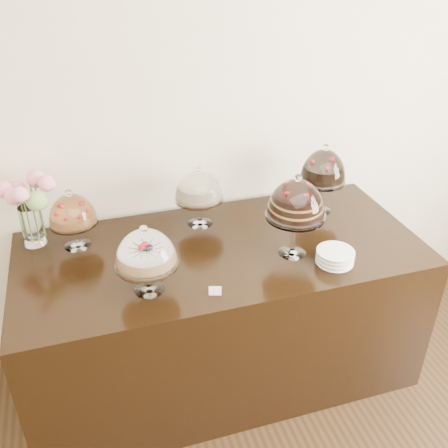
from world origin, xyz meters
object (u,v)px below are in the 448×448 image
object	(u,v)px
cake_stand_sugar_sponge	(146,252)
cake_stand_choco_layer	(296,202)
cake_stand_dark_choco	(323,169)
plate_stack	(335,257)
flower_vase	(28,203)
cake_stand_cheesecake	(199,189)
cake_stand_fruit_tart	(72,213)
display_counter	(222,311)

from	to	relation	value
cake_stand_sugar_sponge	cake_stand_choco_layer	size ratio (longest dim) A/B	0.77
cake_stand_dark_choco	plate_stack	xyz separation A→B (m)	(-0.18, -0.53, -0.24)
cake_stand_sugar_sponge	plate_stack	distance (m)	0.98
cake_stand_choco_layer	cake_stand_dark_choco	size ratio (longest dim) A/B	1.07
flower_vase	plate_stack	distance (m)	1.64
cake_stand_cheesecake	cake_stand_dark_choco	world-z (taller)	cake_stand_dark_choco
cake_stand_sugar_sponge	flower_vase	size ratio (longest dim) A/B	0.89
cake_stand_choco_layer	cake_stand_cheesecake	distance (m)	0.60
cake_stand_fruit_tart	plate_stack	world-z (taller)	cake_stand_fruit_tart
cake_stand_sugar_sponge	cake_stand_cheesecake	size ratio (longest dim) A/B	0.99
cake_stand_choco_layer	cake_stand_fruit_tart	distance (m)	1.18
cake_stand_cheesecake	cake_stand_fruit_tart	world-z (taller)	cake_stand_cheesecake
display_counter	cake_stand_choco_layer	bearing A→B (deg)	-24.37
flower_vase	cake_stand_cheesecake	bearing A→B (deg)	-3.59
cake_stand_fruit_tart	plate_stack	distance (m)	1.40
cake_stand_fruit_tart	cake_stand_dark_choco	bearing A→B (deg)	-1.28
cake_stand_choco_layer	cake_stand_dark_choco	distance (m)	0.52
cake_stand_choco_layer	cake_stand_fruit_tart	size ratio (longest dim) A/B	1.36
display_counter	plate_stack	size ratio (longest dim) A/B	11.58
cake_stand_cheesecake	cake_stand_fruit_tart	bearing A→B (deg)	-177.17
cake_stand_choco_layer	cake_stand_dark_choco	world-z (taller)	cake_stand_choco_layer
cake_stand_sugar_sponge	flower_vase	xyz separation A→B (m)	(-0.53, 0.60, 0.03)
display_counter	cake_stand_choco_layer	size ratio (longest dim) A/B	4.73
cake_stand_sugar_sponge	cake_stand_cheesecake	world-z (taller)	cake_stand_cheesecake
cake_stand_dark_choco	plate_stack	distance (m)	0.61
cake_stand_cheesecake	cake_stand_fruit_tart	size ratio (longest dim) A/B	1.06
flower_vase	cake_stand_dark_choco	bearing A→B (deg)	-4.29
display_counter	cake_stand_cheesecake	world-z (taller)	cake_stand_cheesecake
display_counter	cake_stand_fruit_tart	world-z (taller)	cake_stand_fruit_tart
cake_stand_fruit_tart	flower_vase	bearing A→B (deg)	156.90
cake_stand_cheesecake	flower_vase	size ratio (longest dim) A/B	0.89
cake_stand_choco_layer	cake_stand_fruit_tart	xyz separation A→B (m)	(-1.10, 0.42, -0.10)
plate_stack	flower_vase	bearing A→B (deg)	156.16
cake_stand_choco_layer	plate_stack	distance (m)	0.36
cake_stand_choco_layer	plate_stack	xyz separation A→B (m)	(0.17, -0.15, -0.27)
cake_stand_choco_layer	cake_stand_fruit_tart	world-z (taller)	cake_stand_choco_layer
cake_stand_cheesecake	cake_stand_fruit_tart	xyz separation A→B (m)	(-0.70, -0.03, -0.02)
display_counter	plate_stack	world-z (taller)	plate_stack
cake_stand_dark_choco	plate_stack	size ratio (longest dim) A/B	2.29
cake_stand_cheesecake	cake_stand_dark_choco	xyz separation A→B (m)	(0.74, -0.07, 0.05)
cake_stand_cheesecake	display_counter	bearing A→B (deg)	-81.43
cake_stand_fruit_tart	plate_stack	bearing A→B (deg)	-23.97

